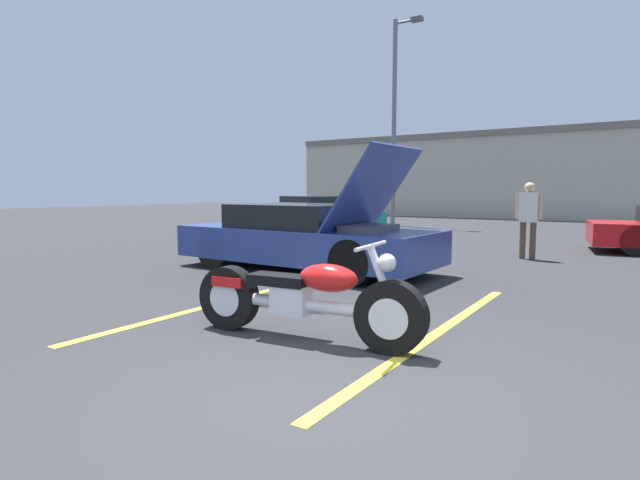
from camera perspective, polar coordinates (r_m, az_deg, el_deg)
The scene contains 9 objects.
ground_plane at distance 3.51m, azimuth 0.85°, elevation -18.33°, with size 80.00×80.00×0.00m, color #2D2D30.
parking_stripe_foreground at distance 6.65m, azimuth -9.93°, elevation -6.74°, with size 0.12×4.77×0.01m, color yellow.
parking_stripe_middle at distance 5.22m, azimuth 13.24°, elevation -10.29°, with size 0.12×4.77×0.01m, color yellow.
far_building at distance 27.54m, azimuth 29.92°, elevation 6.85°, with size 32.00×4.20×4.40m.
light_pole at distance 20.76m, azimuth 8.66°, elevation 13.99°, with size 1.21×0.28×8.11m.
motorcycle at distance 4.77m, azimuth -1.90°, elevation -6.74°, with size 2.40×0.70×0.96m.
show_car_hood_open at distance 8.89m, azimuth -1.57°, elevation 0.33°, with size 4.75×2.01×2.12m.
parked_car_left_row at distance 15.33m, azimuth -0.05°, elevation 2.61°, with size 4.50×3.31×1.25m.
spectator_by_show_car at distance 11.17m, azimuth 22.75°, elevation 2.76°, with size 0.52×0.21×1.59m.
Camera 1 is at (1.72, -2.70, 1.43)m, focal length 28.00 mm.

